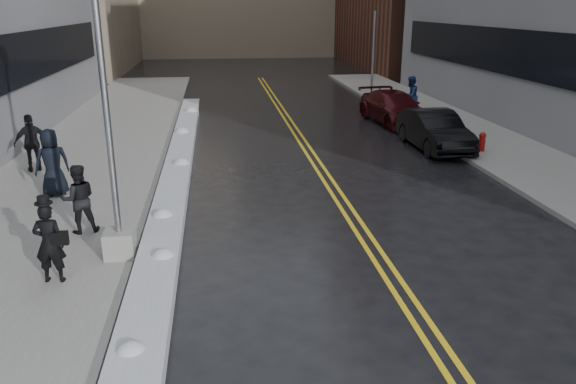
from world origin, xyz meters
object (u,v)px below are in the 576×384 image
object	(u,v)px
pedestrian_b	(79,199)
pedestrian_east	(410,96)
pedestrian_fedora	(49,243)
lamppost	(111,153)
fire_hydrant	(482,141)
traffic_signal	(374,41)
pedestrian_c	(52,163)
car_maroon	(394,108)
pedestrian_d	(32,143)
car_black	(434,130)

from	to	relation	value
pedestrian_b	pedestrian_east	xyz separation A→B (m)	(13.11, 13.82, 0.13)
pedestrian_fedora	pedestrian_b	distance (m)	2.62
lamppost	pedestrian_fedora	world-z (taller)	lamppost
fire_hydrant	traffic_signal	bearing A→B (deg)	92.05
lamppost	pedestrian_fedora	size ratio (longest dim) A/B	4.57
pedestrian_fedora	pedestrian_c	xyz separation A→B (m)	(-1.39, 5.67, 0.16)
pedestrian_fedora	pedestrian_east	bearing A→B (deg)	-125.13
car_maroon	traffic_signal	bearing A→B (deg)	75.93
car_maroon	fire_hydrant	bearing A→B (deg)	-83.28
pedestrian_d	traffic_signal	bearing A→B (deg)	-160.15
pedestrian_fedora	car_black	world-z (taller)	pedestrian_fedora
traffic_signal	car_black	distance (m)	13.22
pedestrian_b	traffic_signal	bearing A→B (deg)	-138.19
traffic_signal	pedestrian_c	distance (m)	22.66
lamppost	car_black	size ratio (longest dim) A/B	1.64
fire_hydrant	pedestrian_d	bearing A→B (deg)	-177.71
pedestrian_b	pedestrian_c	xyz separation A→B (m)	(-1.39, 3.05, 0.13)
pedestrian_c	pedestrian_east	bearing A→B (deg)	-170.16
traffic_signal	car_maroon	distance (m)	8.19
pedestrian_fedora	pedestrian_d	world-z (taller)	pedestrian_d
traffic_signal	pedestrian_b	distance (m)	24.32
pedestrian_east	car_maroon	distance (m)	1.61
fire_hydrant	pedestrian_east	distance (m)	7.40
fire_hydrant	pedestrian_c	xyz separation A→B (m)	(-14.85, -3.40, 0.59)
car_black	car_maroon	distance (m)	5.22
fire_hydrant	car_maroon	bearing A→B (deg)	103.37
pedestrian_c	pedestrian_east	xyz separation A→B (m)	(14.50, 10.77, -0.00)
pedestrian_b	car_black	size ratio (longest dim) A/B	0.37
traffic_signal	car_maroon	size ratio (longest dim) A/B	1.15
car_maroon	lamppost	bearing A→B (deg)	-133.70
traffic_signal	car_black	xyz separation A→B (m)	(-1.00, -12.91, -2.64)
traffic_signal	pedestrian_d	xyz separation A→B (m)	(-15.70, -14.65, -2.29)
fire_hydrant	pedestrian_d	size ratio (longest dim) A/B	0.38
pedestrian_east	car_black	xyz separation A→B (m)	(-1.15, -6.29, -0.37)
pedestrian_b	pedestrian_c	size ratio (longest dim) A/B	0.87
pedestrian_d	car_maroon	world-z (taller)	pedestrian_d
fire_hydrant	pedestrian_fedora	size ratio (longest dim) A/B	0.44
pedestrian_d	car_maroon	size ratio (longest dim) A/B	0.37
traffic_signal	pedestrian_b	size ratio (longest dim) A/B	3.49
traffic_signal	pedestrian_east	xyz separation A→B (m)	(0.15, -6.63, -2.27)
fire_hydrant	pedestrian_east	size ratio (longest dim) A/B	0.37
pedestrian_b	pedestrian_east	distance (m)	19.05
pedestrian_east	traffic_signal	bearing A→B (deg)	-131.06
traffic_signal	car_maroon	bearing A→B (deg)	-97.41
pedestrian_fedora	pedestrian_c	world-z (taller)	pedestrian_c
pedestrian_d	pedestrian_east	bearing A→B (deg)	-176.33
fire_hydrant	car_maroon	distance (m)	6.49
lamppost	car_black	distance (m)	14.22
pedestrian_fedora	car_black	distance (m)	15.69
fire_hydrant	pedestrian_c	world-z (taller)	pedestrian_c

